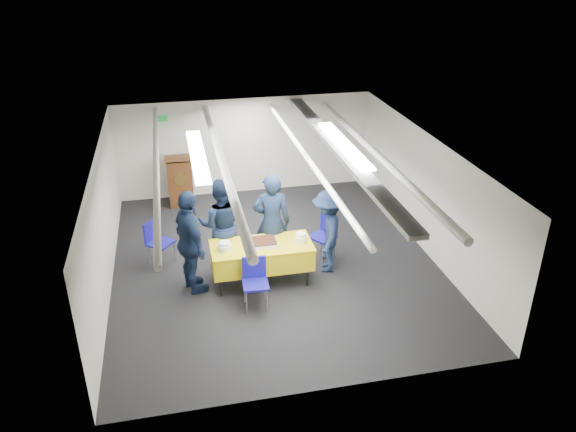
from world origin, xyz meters
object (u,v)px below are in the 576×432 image
object	(u,v)px
chair_left	(156,238)
chair_right	(326,232)
sailor_d	(328,231)
chair_near	(255,277)
podium	(180,180)
sailor_b	(222,225)
sailor_a	(272,222)
sailor_c	(191,243)
serving_table	(262,255)
sheet_cake	(262,242)

from	to	relation	value
chair_left	chair_right	bearing A→B (deg)	-7.61
chair_left	sailor_d	bearing A→B (deg)	-16.31
chair_near	chair_right	bearing A→B (deg)	39.77
sailor_d	podium	bearing A→B (deg)	-126.10
sailor_b	sailor_d	size ratio (longest dim) A/B	1.13
chair_near	chair_left	bearing A→B (deg)	132.26
chair_right	chair_left	xyz separation A→B (m)	(-3.17, 0.42, 0.00)
sailor_a	sailor_c	bearing A→B (deg)	26.74
chair_near	sailor_a	xyz separation A→B (m)	(0.51, 1.13, 0.41)
sailor_a	sailor_c	xyz separation A→B (m)	(-1.49, -0.46, -0.00)
chair_left	sailor_a	world-z (taller)	sailor_a
podium	sailor_a	world-z (taller)	sailor_a
serving_table	sailor_c	distance (m)	1.27
sailor_c	chair_left	bearing A→B (deg)	11.36
podium	chair_right	xyz separation A→B (m)	(2.61, -3.03, -0.08)
serving_table	sheet_cake	distance (m)	0.25
sheet_cake	chair_near	world-z (taller)	chair_near
serving_table	chair_near	size ratio (longest dim) A/B	2.04
sailor_c	sailor_a	bearing A→B (deg)	-90.59
sheet_cake	chair_left	xyz separation A→B (m)	(-1.82, 1.08, -0.28)
sailor_b	chair_near	bearing A→B (deg)	119.64
sheet_cake	podium	bearing A→B (deg)	108.94
chair_near	sailor_a	world-z (taller)	sailor_a
sheet_cake	sailor_a	distance (m)	0.55
chair_left	sailor_a	size ratio (longest dim) A/B	0.46
chair_near	sailor_a	size ratio (longest dim) A/B	0.46
chair_right	sheet_cake	bearing A→B (deg)	-153.86
chair_near	sailor_c	bearing A→B (deg)	145.83
podium	sailor_c	size ratio (longest dim) A/B	0.67
serving_table	chair_near	xyz separation A→B (m)	(-0.23, -0.65, -0.03)
podium	chair_near	bearing A→B (deg)	-76.73
chair_right	sailor_a	world-z (taller)	sailor_a
chair_near	chair_left	size ratio (longest dim) A/B	1.00
sailor_b	sailor_d	distance (m)	1.93
chair_right	sailor_d	distance (m)	0.55
serving_table	sailor_d	size ratio (longest dim) A/B	1.12
chair_near	chair_right	size ratio (longest dim) A/B	1.00
chair_left	sailor_d	xyz separation A→B (m)	(3.07, -0.90, 0.26)
chair_near	sailor_d	xyz separation A→B (m)	(1.48, 0.85, 0.26)
podium	sailor_b	xyz separation A→B (m)	(0.64, -3.04, 0.28)
chair_near	sailor_d	world-z (taller)	sailor_d
chair_near	sailor_c	size ratio (longest dim) A/B	0.46
sailor_a	sailor_b	world-z (taller)	sailor_a
chair_right	sailor_d	xyz separation A→B (m)	(-0.10, -0.47, 0.26)
chair_near	chair_left	distance (m)	2.36
serving_table	sailor_d	distance (m)	1.29
serving_table	sailor_c	world-z (taller)	sailor_c
sailor_b	sailor_a	bearing A→B (deg)	-178.34
chair_left	sailor_b	xyz separation A→B (m)	(1.20, -0.43, 0.36)
sailor_a	chair_right	bearing A→B (deg)	-160.46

